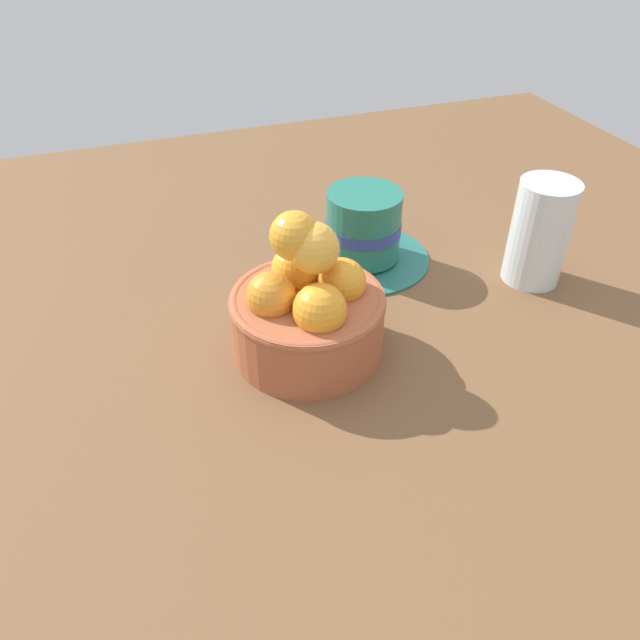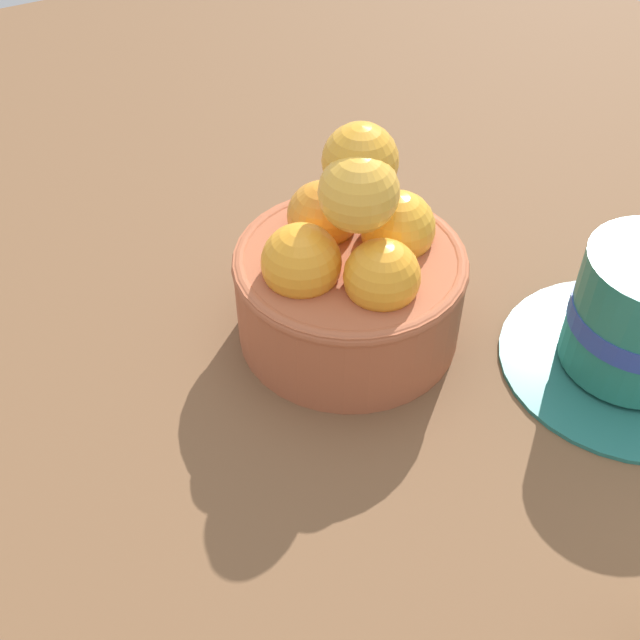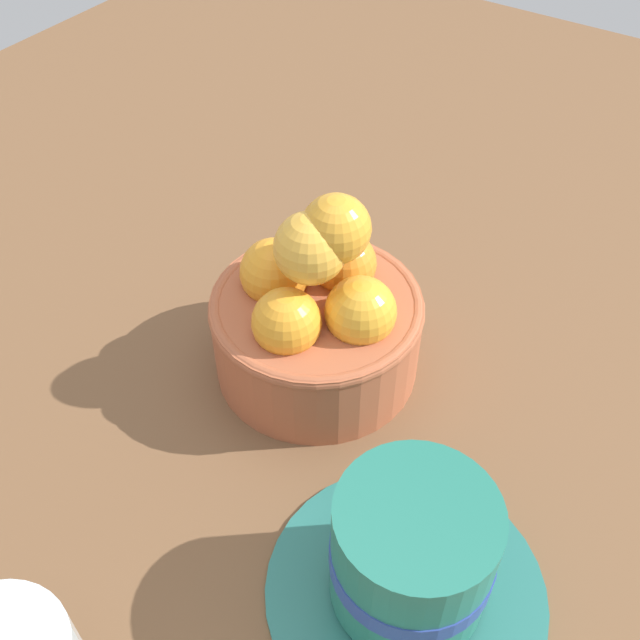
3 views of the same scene
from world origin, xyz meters
The scene contains 3 objects.
ground_plane centered at (0.00, 0.00, -1.70)cm, with size 129.89×116.37×3.40cm, color brown.
terracotta_bowl centered at (0.00, -0.02, 4.87)cm, with size 14.19×14.19×14.21cm.
coffee_cup centered at (-11.12, -13.31, 3.67)cm, with size 15.46×15.46×8.33cm.
Camera 3 is at (-28.98, -19.56, 39.64)cm, focal length 41.85 mm.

